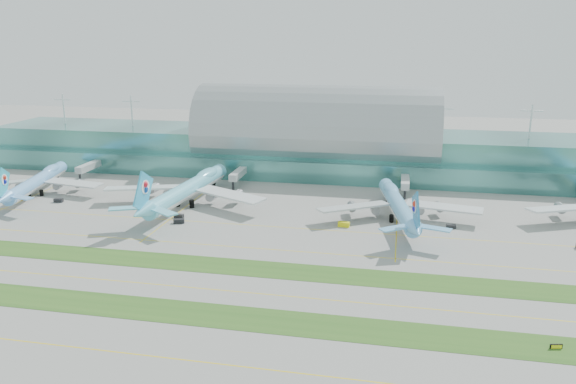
% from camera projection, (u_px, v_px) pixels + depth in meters
% --- Properties ---
extents(ground, '(700.00, 700.00, 0.00)m').
position_uv_depth(ground, '(251.00, 271.00, 163.95)').
color(ground, gray).
rests_on(ground, ground).
extents(terminal, '(340.00, 69.10, 36.00)m').
position_uv_depth(terminal, '(317.00, 143.00, 281.77)').
color(terminal, '#3D7A75').
rests_on(terminal, ground).
extents(grass_strip_near, '(420.00, 12.00, 0.08)m').
position_uv_depth(grass_strip_near, '(221.00, 316.00, 137.49)').
color(grass_strip_near, '#2D591E').
rests_on(grass_strip_near, ground).
extents(grass_strip_far, '(420.00, 12.00, 0.08)m').
position_uv_depth(grass_strip_far, '(253.00, 268.00, 165.83)').
color(grass_strip_far, '#2D591E').
rests_on(grass_strip_far, ground).
extents(taxiline_a, '(420.00, 0.35, 0.01)m').
position_uv_depth(taxiline_a, '(192.00, 361.00, 118.61)').
color(taxiline_a, yellow).
rests_on(taxiline_a, ground).
extents(taxiline_b, '(420.00, 0.35, 0.01)m').
position_uv_depth(taxiline_b, '(237.00, 292.00, 150.72)').
color(taxiline_b, yellow).
rests_on(taxiline_b, ground).
extents(taxiline_c, '(420.00, 0.35, 0.01)m').
position_uv_depth(taxiline_c, '(265.00, 249.00, 180.95)').
color(taxiline_c, yellow).
rests_on(taxiline_c, ground).
extents(taxiline_d, '(420.00, 0.35, 0.01)m').
position_uv_depth(taxiline_d, '(280.00, 227.00, 201.73)').
color(taxiline_d, yellow).
rests_on(taxiline_d, ground).
extents(airliner_a, '(58.58, 67.44, 18.72)m').
position_uv_depth(airliner_a, '(38.00, 181.00, 243.43)').
color(airliner_a, '#6EB1F3').
rests_on(airliner_a, ground).
extents(airliner_b, '(69.91, 79.62, 21.90)m').
position_uv_depth(airliner_b, '(189.00, 188.00, 227.99)').
color(airliner_b, '#69CEE8').
rests_on(airliner_b, ground).
extents(airliner_c, '(60.62, 69.63, 19.26)m').
position_uv_depth(airliner_c, '(398.00, 203.00, 209.45)').
color(airliner_c, '#6DBAF0').
rests_on(airliner_c, ground).
extents(gse_a, '(3.31, 1.82, 1.44)m').
position_uv_depth(gse_a, '(19.00, 198.00, 234.77)').
color(gse_a, orange).
rests_on(gse_a, ground).
extents(gse_b, '(3.84, 2.39, 1.55)m').
position_uv_depth(gse_b, '(59.00, 200.00, 231.76)').
color(gse_b, black).
rests_on(gse_b, ground).
extents(gse_c, '(4.26, 2.94, 1.55)m').
position_uv_depth(gse_c, '(179.00, 221.00, 205.71)').
color(gse_c, black).
rests_on(gse_c, ground).
extents(gse_d, '(3.63, 1.92, 1.47)m').
position_uv_depth(gse_d, '(179.00, 216.00, 211.60)').
color(gse_d, black).
rests_on(gse_d, ground).
extents(gse_e, '(4.20, 2.33, 1.73)m').
position_uv_depth(gse_e, '(344.00, 224.00, 201.93)').
color(gse_e, yellow).
rests_on(gse_e, ground).
extents(gse_f, '(3.46, 1.81, 1.34)m').
position_uv_depth(gse_f, '(451.00, 226.00, 200.44)').
color(gse_f, black).
rests_on(gse_f, ground).
extents(taxiway_sign_east, '(2.78, 0.90, 1.18)m').
position_uv_depth(taxiway_sign_east, '(556.00, 346.00, 122.99)').
color(taxiway_sign_east, black).
rests_on(taxiway_sign_east, ground).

